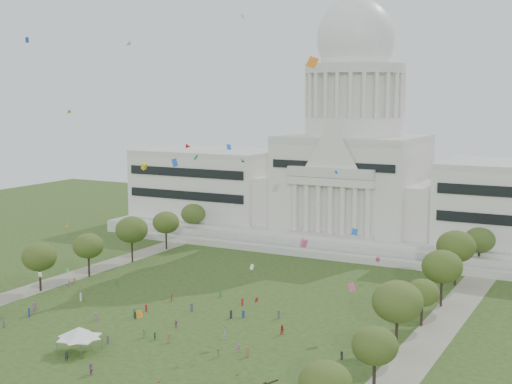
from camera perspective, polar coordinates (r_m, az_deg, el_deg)
The scene contains 29 objects.
ground at distance 142.90m, azimuth -8.62°, elevation -11.79°, with size 400.00×400.00×0.00m, color #2F431B.
capitol at distance 237.11m, azimuth 7.75°, elevation 1.59°, with size 160.00×64.50×91.30m.
path_left at distance 194.50m, azimuth -14.83°, elevation -6.65°, with size 8.00×160.00×0.04m, color gray.
path_right at distance 149.57m, azimuth 13.99°, elevation -11.03°, with size 8.00×160.00×0.04m, color gray.
row_tree_r_0 at distance 103.33m, azimuth 5.57°, elevation -14.99°, with size 7.67×7.67×10.91m.
row_tree_r_1 at distance 118.61m, azimuth 9.49°, elevation -12.05°, with size 7.58×7.58×10.78m.
row_tree_l_2 at distance 181.66m, azimuth -16.95°, elevation -5.00°, with size 8.42×8.42×11.97m.
row_tree_r_2 at distance 136.01m, azimuth 11.25°, elevation -8.60°, with size 9.55×9.55×13.58m.
row_tree_l_3 at distance 192.93m, azimuth -13.27°, elevation -4.22°, with size 8.12×8.12×11.55m.
row_tree_r_3 at distance 152.49m, azimuth 13.16°, elevation -7.86°, with size 7.01×7.01×9.98m.
row_tree_l_4 at distance 206.70m, azimuth -9.92°, elevation -2.99°, with size 9.29×9.29×13.21m.
row_tree_r_4 at distance 166.51m, azimuth 14.67°, elevation -5.79°, with size 9.19×9.19×13.06m.
row_tree_l_5 at distance 222.24m, azimuth -7.22°, elevation -2.43°, with size 8.33×8.33×11.85m.
row_tree_r_5 at distance 185.86m, azimuth 15.72°, elevation -4.22°, with size 9.82×9.82×13.96m.
row_tree_l_6 at distance 237.99m, azimuth -5.04°, elevation -1.76°, with size 8.19×8.19×11.64m.
row_tree_r_6 at distance 202.95m, azimuth 17.46°, elevation -3.69°, with size 8.42×8.42×11.97m.
event_tent at distance 139.21m, azimuth -13.96°, elevation -10.83°, with size 10.81×10.81×4.88m.
person_0 at distance 133.40m, azimuth 6.87°, elevation -12.85°, with size 0.76×0.50×1.57m, color #26262B.
person_2 at distance 145.03m, azimuth 2.12°, elevation -10.99°, with size 0.97×0.60×2.01m, color #B21E1E.
person_3 at distance 133.69m, azimuth -3.08°, elevation -12.72°, with size 1.11×0.57×1.72m, color #33723F.
person_4 at distance 150.05m, azimuth -6.43°, elevation -10.44°, with size 1.00×0.55×1.71m, color #994C8C.
person_5 at distance 143.78m, azimuth -8.10°, elevation -11.33°, with size 1.41×0.56×1.52m, color #33723F.
person_7 at distance 136.40m, azimuth -14.93°, elevation -12.54°, with size 0.67×0.49×1.82m, color #26262B.
person_8 at distance 157.07m, azimuth -9.64°, elevation -9.68°, with size 0.78×0.48×1.61m, color #26262B.
person_9 at distance 136.30m, azimuth -1.39°, elevation -12.35°, with size 0.99×0.51×1.53m, color #994C8C.
person_10 at distance 142.89m, azimuth -2.54°, elevation -11.33°, with size 1.03×0.56×1.77m, color silver.
person_11 at distance 129.04m, azimuth -13.07°, elevation -13.64°, with size 1.83×0.73×1.98m, color #994C8C.
distant_crowd at distance 159.68m, azimuth -9.30°, elevation -9.35°, with size 63.24×40.46×1.95m.
kite_swarm at distance 141.12m, azimuth -7.24°, elevation -1.11°, with size 77.90×100.29×58.43m.
Camera 1 is at (80.52, -107.97, 47.75)m, focal length 50.00 mm.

